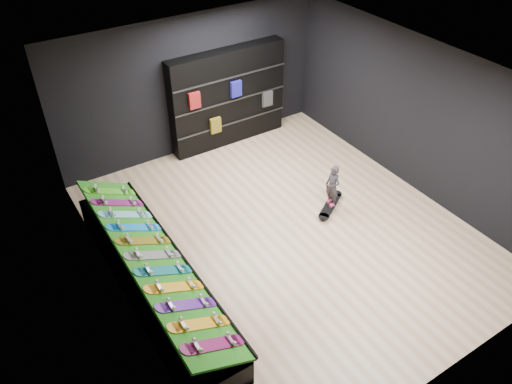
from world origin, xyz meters
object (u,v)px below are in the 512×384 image
display_rack (153,279)px  child (332,194)px  floor_skateboard (330,206)px  back_shelving (228,98)px

display_rack → child: 3.69m
floor_skateboard → child: child is taller
display_rack → back_shelving: bearing=45.1°
floor_skateboard → display_rack: bearing=149.8°
back_shelving → child: back_shelving is taller
back_shelving → child: size_ratio=5.24×
display_rack → floor_skateboard: 3.70m
floor_skateboard → back_shelving: bearing=65.1°
back_shelving → floor_skateboard: (0.38, -3.22, -1.05)m
child → back_shelving: bearing=-177.0°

